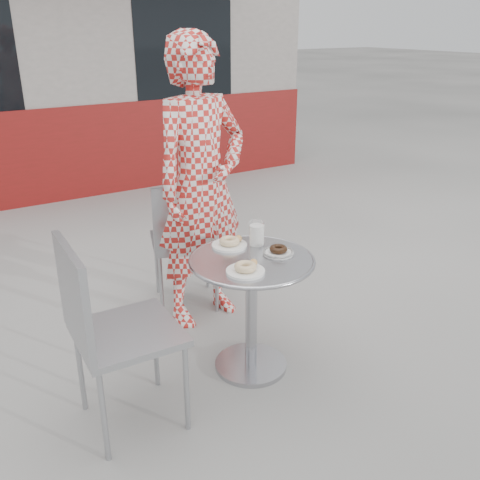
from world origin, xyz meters
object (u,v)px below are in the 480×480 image
chair_left (128,369)px  chair_far (186,266)px  seated_person (201,185)px  milk_cup (257,234)px  plate_far (230,243)px  plate_near (246,269)px  plate_checker (278,251)px  bistro_table (252,287)px

chair_left → chair_far: bearing=-37.6°
seated_person → milk_cup: bearing=-93.2°
seated_person → plate_far: 0.52m
seated_person → plate_near: size_ratio=9.25×
chair_far → seated_person: (0.03, -0.20, 0.62)m
chair_far → seated_person: size_ratio=0.50×
plate_checker → milk_cup: size_ratio=1.21×
bistro_table → chair_left: (-0.73, -0.06, -0.21)m
bistro_table → seated_person: 0.78m
plate_far → plate_near: bearing=-107.3°
bistro_table → plate_checker: plate_checker is taller
chair_left → milk_cup: 0.98m
milk_cup → plate_near: bearing=-131.8°
seated_person → plate_far: seated_person is taller
bistro_table → chair_far: bearing=88.2°
plate_checker → seated_person: bearing=97.7°
chair_left → milk_cup: chair_left is taller
bistro_table → milk_cup: size_ratio=4.89×
bistro_table → chair_left: 0.77m
chair_left → plate_checker: 0.97m
chair_far → plate_near: bearing=100.5°
plate_far → bistro_table: bearing=-86.5°
bistro_table → chair_left: size_ratio=0.70×
chair_left → milk_cup: bearing=-74.9°
milk_cup → chair_left: bearing=-166.6°
bistro_table → plate_near: bearing=-132.8°
plate_near → plate_checker: size_ratio=1.16×
seated_person → milk_cup: seated_person is taller
seated_person → milk_cup: size_ratio=12.94×
plate_far → plate_checker: plate_far is taller
chair_left → seated_person: seated_person is taller
bistro_table → chair_left: bearing=-175.2°
bistro_table → chair_far: size_ratio=0.75×
milk_cup → chair_far: bearing=97.6°
plate_far → chair_left: bearing=-159.9°
plate_far → plate_near: size_ratio=1.01×
plate_checker → plate_far: bearing=127.0°
chair_far → plate_far: (-0.04, -0.66, 0.42)m
chair_left → plate_near: chair_left is taller
bistro_table → milk_cup: milk_cup is taller
plate_near → milk_cup: bearing=48.2°
plate_far → milk_cup: (0.14, -0.06, 0.05)m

